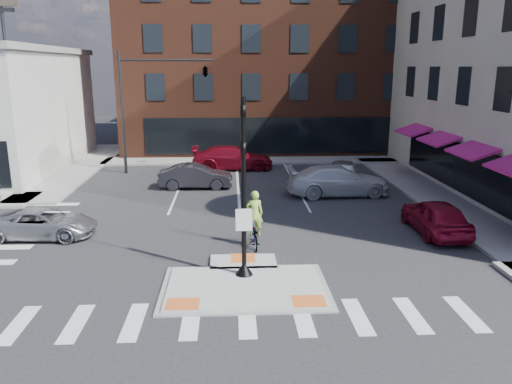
{
  "coord_description": "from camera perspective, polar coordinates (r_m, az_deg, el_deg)",
  "views": [
    {
      "loc": [
        -0.4,
        -15.41,
        7.01
      ],
      "look_at": [
        0.61,
        4.41,
        2.0
      ],
      "focal_mm": 35.0,
      "sensor_mm": 36.0,
      "label": 1
    }
  ],
  "objects": [
    {
      "name": "sidewalk_n",
      "position": [
        38.2,
        2.25,
        3.69
      ],
      "size": [
        26.0,
        3.0,
        0.15
      ],
      "primitive_type": "cube",
      "color": "gray",
      "rests_on": "ground"
    },
    {
      "name": "silver_suv",
      "position": [
        22.81,
        -23.14,
        -3.31
      ],
      "size": [
        4.48,
        2.25,
        1.22
      ],
      "primitive_type": "imported",
      "rotation": [
        0.0,
        0.0,
        1.52
      ],
      "color": "#A6A7AD",
      "rests_on": "ground"
    },
    {
      "name": "building_far_left",
      "position": [
        67.54,
        -6.1,
        12.38
      ],
      "size": [
        10.0,
        12.0,
        10.0
      ],
      "primitive_type": "cube",
      "color": "slate",
      "rests_on": "ground"
    },
    {
      "name": "bg_car_dark",
      "position": [
        29.65,
        -6.91,
        1.79
      ],
      "size": [
        4.34,
        1.59,
        1.42
      ],
      "primitive_type": "imported",
      "rotation": [
        0.0,
        0.0,
        1.55
      ],
      "color": "#2B2A30",
      "rests_on": "ground"
    },
    {
      "name": "cyclist",
      "position": [
        19.85,
        -0.18,
        -4.13
      ],
      "size": [
        0.7,
        1.87,
        2.31
      ],
      "rotation": [
        0.0,
        0.0,
        3.17
      ],
      "color": "#3F3F44",
      "rests_on": "ground"
    },
    {
      "name": "bg_car_silver",
      "position": [
        31.07,
        9.88,
        2.36
      ],
      "size": [
        2.56,
        4.75,
        1.54
      ],
      "primitive_type": "imported",
      "rotation": [
        0.0,
        0.0,
        2.97
      ],
      "color": "silver",
      "rests_on": "ground"
    },
    {
      "name": "sidewalk_e",
      "position": [
        28.62,
        20.23,
        -0.75
      ],
      "size": [
        3.0,
        24.0,
        0.15
      ],
      "primitive_type": "cube",
      "color": "gray",
      "rests_on": "ground"
    },
    {
      "name": "building_n",
      "position": [
        47.53,
        1.24,
        15.11
      ],
      "size": [
        24.4,
        18.4,
        15.5
      ],
      "color": "#582A1B",
      "rests_on": "ground"
    },
    {
      "name": "red_sedan",
      "position": [
        22.79,
        19.83,
        -2.63
      ],
      "size": [
        1.82,
        4.45,
        1.51
      ],
      "primitive_type": "imported",
      "rotation": [
        0.0,
        0.0,
        3.15
      ],
      "color": "maroon",
      "rests_on": "ground"
    },
    {
      "name": "bg_car_red",
      "position": [
        34.93,
        -2.7,
        3.93
      ],
      "size": [
        5.6,
        2.28,
        1.63
      ],
      "primitive_type": "imported",
      "rotation": [
        0.0,
        0.0,
        1.57
      ],
      "color": "maroon",
      "rests_on": "ground"
    },
    {
      "name": "refuge_island",
      "position": [
        16.68,
        -1.29,
        -10.5
      ],
      "size": [
        5.4,
        4.65,
        0.13
      ],
      "color": "gray",
      "rests_on": "ground"
    },
    {
      "name": "white_pickup",
      "position": [
        28.17,
        9.38,
        1.29
      ],
      "size": [
        5.81,
        2.62,
        1.65
      ],
      "primitive_type": "imported",
      "rotation": [
        0.0,
        0.0,
        1.63
      ],
      "color": "silver",
      "rests_on": "ground"
    },
    {
      "name": "building_far_right",
      "position": [
        70.05,
        4.94,
        13.29
      ],
      "size": [
        12.0,
        12.0,
        12.0
      ],
      "primitive_type": "cube",
      "color": "brown",
      "rests_on": "ground"
    },
    {
      "name": "ground",
      "position": [
        16.93,
        -1.32,
        -10.29
      ],
      "size": [
        120.0,
        120.0,
        0.0
      ],
      "primitive_type": "plane",
      "color": "#28282B",
      "rests_on": "ground"
    },
    {
      "name": "mast_arm_signal",
      "position": [
        33.56,
        -8.37,
        12.65
      ],
      "size": [
        6.1,
        2.24,
        8.0
      ],
      "color": "black",
      "rests_on": "ground"
    },
    {
      "name": "signal_pole",
      "position": [
        16.48,
        -1.4,
        -2.24
      ],
      "size": [
        0.6,
        0.6,
        5.98
      ],
      "color": "black",
      "rests_on": "refuge_island"
    }
  ]
}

